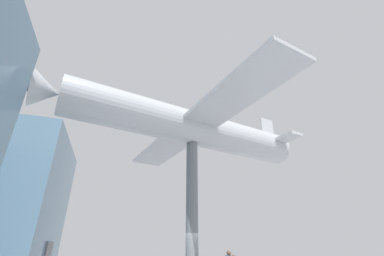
# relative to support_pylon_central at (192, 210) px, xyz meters

# --- Properties ---
(support_pylon_central) EXTENTS (0.62, 0.62, 7.20)m
(support_pylon_central) POSITION_rel_support_pylon_central_xyz_m (0.00, 0.00, 0.00)
(support_pylon_central) COLOR slate
(support_pylon_central) RESTS_ON ground_plane
(suspended_airplane) EXTENTS (15.00, 15.43, 3.18)m
(suspended_airplane) POSITION_rel_support_pylon_central_xyz_m (-0.06, 0.26, 4.60)
(suspended_airplane) COLOR #B2B7BC
(suspended_airplane) RESTS_ON support_pylon_central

